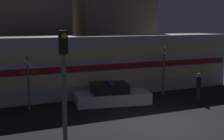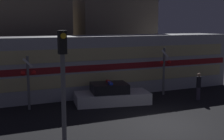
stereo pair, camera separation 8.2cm
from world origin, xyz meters
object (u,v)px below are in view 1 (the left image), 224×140
at_px(crossing_signal_near, 164,68).
at_px(traffic_light_corner, 64,77).
at_px(train, 112,64).
at_px(police_car, 112,95).
at_px(pedestrian, 199,86).

bearing_deg(crossing_signal_near, traffic_light_corner, -144.70).
bearing_deg(train, police_car, -114.57).
height_order(pedestrian, traffic_light_corner, traffic_light_corner).
xyz_separation_m(crossing_signal_near, traffic_light_corner, (-8.79, -6.23, 1.00)).
relative_size(train, police_car, 3.79).
bearing_deg(train, crossing_signal_near, -41.62).
bearing_deg(police_car, crossing_signal_near, 19.73).
distance_m(train, pedestrian, 6.27).
distance_m(train, crossing_signal_near, 3.78).
relative_size(crossing_signal_near, traffic_light_corner, 0.70).
bearing_deg(pedestrian, crossing_signal_near, 118.82).
bearing_deg(traffic_light_corner, train, 55.64).
distance_m(pedestrian, traffic_light_corner, 10.96).
xyz_separation_m(pedestrian, traffic_light_corner, (-9.99, -4.05, 1.97)).
bearing_deg(pedestrian, police_car, 164.75).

